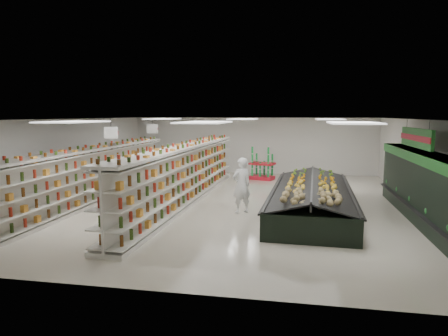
% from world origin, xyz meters
% --- Properties ---
extents(floor, '(16.00, 16.00, 0.00)m').
position_xyz_m(floor, '(0.00, 0.00, 0.00)').
color(floor, beige).
rests_on(floor, ground).
extents(ceiling, '(14.00, 16.00, 0.02)m').
position_xyz_m(ceiling, '(0.00, 0.00, 3.20)').
color(ceiling, white).
rests_on(ceiling, wall_back).
extents(wall_back, '(14.00, 0.02, 3.20)m').
position_xyz_m(wall_back, '(0.00, 8.00, 1.60)').
color(wall_back, silver).
rests_on(wall_back, floor).
extents(wall_front, '(14.00, 0.02, 3.20)m').
position_xyz_m(wall_front, '(0.00, -8.00, 1.60)').
color(wall_front, silver).
rests_on(wall_front, floor).
extents(wall_left, '(0.02, 16.00, 3.20)m').
position_xyz_m(wall_left, '(-7.00, 0.00, 1.60)').
color(wall_left, silver).
rests_on(wall_left, floor).
extents(wall_right, '(0.02, 16.00, 3.20)m').
position_xyz_m(wall_right, '(7.00, 0.00, 1.60)').
color(wall_right, silver).
rests_on(wall_right, floor).
extents(produce_wall_case, '(0.93, 8.00, 2.20)m').
position_xyz_m(produce_wall_case, '(6.53, -1.50, 1.24)').
color(produce_wall_case, black).
rests_on(produce_wall_case, floor).
extents(aisle_sign_near, '(0.52, 0.06, 0.75)m').
position_xyz_m(aisle_sign_near, '(-3.80, -2.00, 2.75)').
color(aisle_sign_near, white).
rests_on(aisle_sign_near, ceiling).
extents(aisle_sign_far, '(0.52, 0.06, 0.75)m').
position_xyz_m(aisle_sign_far, '(-3.80, 2.00, 2.75)').
color(aisle_sign_far, white).
rests_on(aisle_sign_far, ceiling).
extents(hortifruti_banner, '(0.12, 3.20, 0.95)m').
position_xyz_m(hortifruti_banner, '(6.25, -1.50, 2.65)').
color(hortifruti_banner, '#1D7023').
rests_on(hortifruti_banner, ceiling).
extents(gondola_left, '(1.03, 12.14, 2.10)m').
position_xyz_m(gondola_left, '(-5.20, -0.54, 0.97)').
color(gondola_left, silver).
rests_on(gondola_left, floor).
extents(gondola_center, '(1.33, 12.71, 2.20)m').
position_xyz_m(gondola_center, '(-1.65, -0.28, 1.01)').
color(gondola_center, silver).
rests_on(gondola_center, floor).
extents(produce_island, '(3.07, 7.74, 1.14)m').
position_xyz_m(produce_island, '(3.11, -0.90, 0.52)').
color(produce_island, black).
rests_on(produce_island, floor).
extents(soda_endcap, '(1.42, 1.15, 1.57)m').
position_xyz_m(soda_endcap, '(0.79, 5.73, 0.76)').
color(soda_endcap, red).
rests_on(soda_endcap, floor).
extents(shopper_main, '(0.84, 0.80, 1.93)m').
position_xyz_m(shopper_main, '(0.72, -1.57, 0.96)').
color(shopper_main, silver).
rests_on(shopper_main, floor).
extents(shopper_background, '(0.58, 0.81, 1.54)m').
position_xyz_m(shopper_background, '(-2.80, 4.89, 0.77)').
color(shopper_background, '#9F8862').
rests_on(shopper_background, floor).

